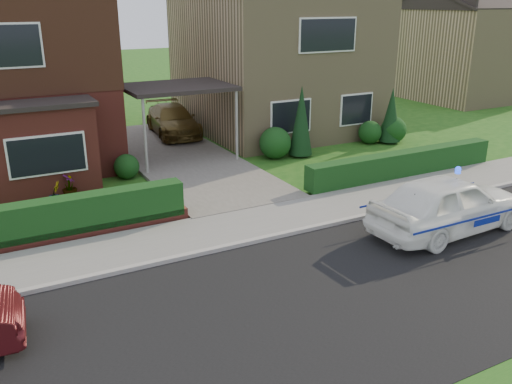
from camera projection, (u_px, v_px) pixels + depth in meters
ground at (367, 288)px, 11.25m from camera, size 120.00×120.00×0.00m
road at (367, 288)px, 11.25m from camera, size 60.00×6.00×0.02m
kerb at (291, 233)px, 13.76m from camera, size 60.00×0.16×0.12m
sidewalk at (270, 219)px, 14.64m from camera, size 60.00×2.00×0.10m
driveway at (180, 157)px, 20.38m from camera, size 3.80×12.00×0.12m
house_right at (275, 47)px, 24.24m from camera, size 7.50×8.06×7.25m
carport_link at (177, 88)px, 19.47m from camera, size 3.80×3.00×2.77m
dwarf_wall at (36, 241)px, 13.03m from camera, size 7.70×0.25×0.36m
hedge_left at (36, 245)px, 13.21m from camera, size 7.50×0.55×0.90m
hedge_right at (402, 178)px, 18.27m from camera, size 7.50×0.55×0.80m
shrub_left_mid at (78, 169)px, 16.99m from camera, size 1.32×1.32×1.32m
shrub_left_near at (127, 167)px, 18.03m from camera, size 0.84×0.84×0.84m
shrub_right_near at (275, 143)px, 20.29m from camera, size 1.20×1.20×1.20m
shrub_right_mid at (370, 132)px, 22.45m from camera, size 0.96×0.96×0.96m
shrub_right_far at (394, 130)px, 22.62m from camera, size 1.08×1.08×1.08m
conifer_a at (301, 123)px, 20.33m from camera, size 0.90×0.90×2.60m
conifer_b at (391, 117)px, 22.34m from camera, size 0.90×0.90×2.20m
neighbour_right at (463, 54)px, 32.55m from camera, size 6.50×7.00×5.20m
police_car at (448, 204)px, 13.74m from camera, size 4.09×4.52×1.68m
driveway_car at (173, 120)px, 23.51m from camera, size 2.17×4.43×1.24m
potted_plant_b at (55, 195)px, 15.60m from camera, size 0.51×0.49×0.72m
potted_plant_c at (70, 187)px, 16.16m from camera, size 0.48×0.48×0.76m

